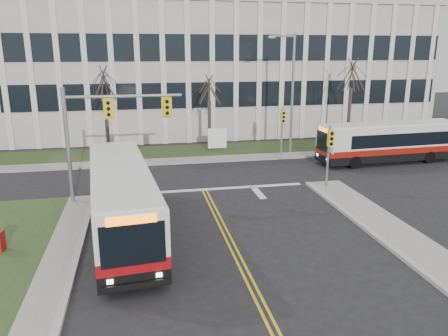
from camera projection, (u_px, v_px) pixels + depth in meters
ground at (234, 250)px, 18.13m from camera, size 120.00×120.00×0.00m
sidewalk_cross at (255, 157)px, 33.44m from camera, size 44.00×1.60×0.14m
building_lawn at (246, 149)px, 36.09m from camera, size 44.00×5.00×0.12m
office_building at (219, 70)px, 45.89m from camera, size 40.00×16.00×12.00m
mast_arm_signal at (100, 125)px, 22.74m from camera, size 6.11×0.38×6.20m
signal_pole_near at (329, 148)px, 25.35m from camera, size 0.34×0.39×3.80m
signal_pole_far at (282, 124)px, 33.40m from camera, size 0.34×0.39×3.80m
streetlight at (291, 88)px, 33.61m from camera, size 2.15×0.25×9.20m
directory_sign at (217, 139)px, 34.86m from camera, size 1.50×0.12×2.00m
tree_left at (104, 85)px, 32.59m from camera, size 1.80×1.80×7.70m
tree_mid at (209, 91)px, 34.45m from camera, size 1.80×1.80×6.82m
tree_right at (352, 76)px, 36.25m from camera, size 1.80×1.80×8.25m
bus_main at (121, 201)px, 19.45m from camera, size 3.52×11.49×3.02m
bus_cross at (390, 143)px, 31.94m from camera, size 10.79×2.89×2.85m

